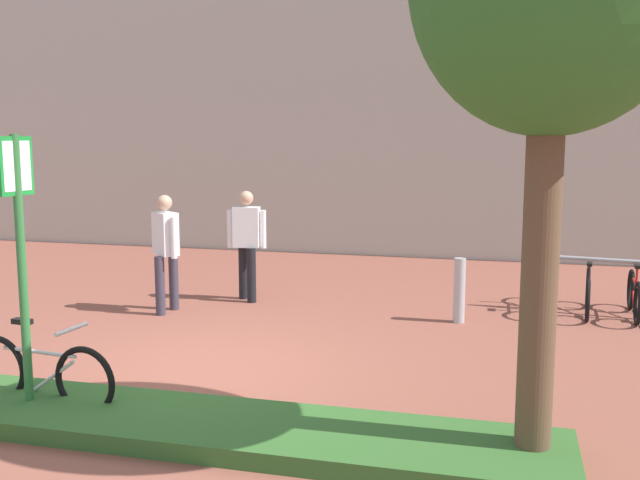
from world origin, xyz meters
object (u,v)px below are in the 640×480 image
parking_sign_post (20,236)px  bollard_steel (459,290)px  person_shirt_blue (247,238)px  person_shirt_white (166,246)px  bike_at_sign (41,373)px

parking_sign_post → bollard_steel: size_ratio=2.87×
person_shirt_blue → parking_sign_post: bearing=-93.4°
bollard_steel → person_shirt_blue: person_shirt_blue is taller
person_shirt_white → parking_sign_post: bearing=-81.8°
parking_sign_post → person_shirt_white: size_ratio=1.50×
person_shirt_white → bollard_steel: bearing=6.6°
bike_at_sign → person_shirt_white: size_ratio=0.97×
parking_sign_post → bike_at_sign: (-0.02, 0.21, -1.33)m
bike_at_sign → person_shirt_white: 3.85m
bike_at_sign → person_shirt_white: (-0.55, 3.76, 0.63)m
person_shirt_blue → bollard_steel: bearing=-9.1°
parking_sign_post → person_shirt_blue: 5.04m
parking_sign_post → bollard_steel: parking_sign_post is taller
bollard_steel → person_shirt_white: person_shirt_white is taller
parking_sign_post → bike_at_sign: size_ratio=1.54×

